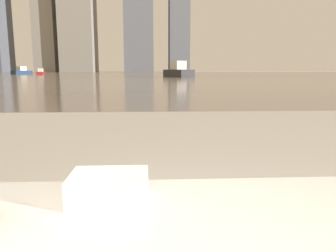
% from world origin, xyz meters
% --- Properties ---
extents(towel_stack, '(0.22, 0.17, 0.08)m').
position_xyz_m(towel_stack, '(-0.19, 0.95, 0.56)').
color(towel_stack, white).
rests_on(towel_stack, bathtub).
extents(harbor_water, '(180.00, 110.00, 0.01)m').
position_xyz_m(harbor_water, '(0.00, 62.00, 0.01)').
color(harbor_water, gray).
rests_on(harbor_water, ground_plane).
extents(harbor_boat_0, '(2.93, 4.10, 1.46)m').
position_xyz_m(harbor_boat_0, '(-24.00, 62.86, 0.53)').
color(harbor_boat_0, navy).
rests_on(harbor_boat_0, harbor_water).
extents(harbor_boat_1, '(3.44, 5.31, 1.88)m').
position_xyz_m(harbor_boat_1, '(3.18, 39.10, 0.67)').
color(harbor_boat_1, '#2D2D33').
rests_on(harbor_boat_1, harbor_water).
extents(harbor_boat_2, '(1.37, 2.97, 1.07)m').
position_xyz_m(harbor_boat_2, '(-18.78, 57.47, 0.39)').
color(harbor_boat_2, maroon).
rests_on(harbor_boat_2, harbor_water).
extents(skyline_tower_1, '(7.24, 6.70, 46.91)m').
position_xyz_m(skyline_tower_1, '(-36.07, 118.00, 23.45)').
color(skyline_tower_1, gray).
rests_on(skyline_tower_1, ground_plane).
extents(skyline_tower_3, '(9.83, 13.18, 48.36)m').
position_xyz_m(skyline_tower_3, '(-4.00, 118.00, 24.18)').
color(skyline_tower_3, slate).
rests_on(skyline_tower_3, ground_plane).
extents(skyline_tower_4, '(6.78, 11.09, 30.15)m').
position_xyz_m(skyline_tower_4, '(9.86, 118.00, 15.08)').
color(skyline_tower_4, slate).
rests_on(skyline_tower_4, ground_plane).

